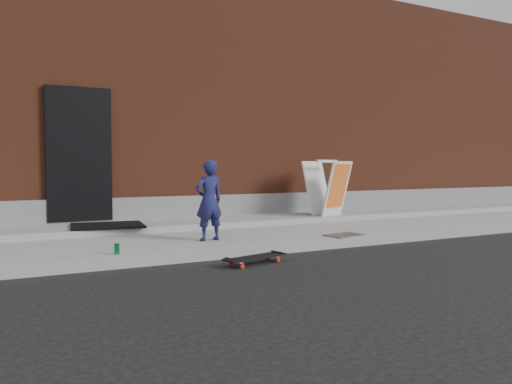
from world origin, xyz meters
TOP-DOWN VIEW (x-y plane):
  - ground at (0.00, 0.00)m, footprint 80.00×80.00m
  - sidewalk at (0.00, 1.50)m, footprint 20.00×3.00m
  - apron at (0.00, 2.40)m, footprint 20.00×1.20m
  - building at (-0.00, 6.99)m, footprint 20.00×8.10m
  - child at (-1.18, 0.68)m, footprint 0.44×0.32m
  - skateboard at (-1.03, -0.46)m, footprint 0.88×0.42m
  - pizza_sign at (1.85, 2.06)m, footprint 0.87×0.94m
  - soda_can at (-2.58, 0.16)m, footprint 0.09×0.09m
  - doormat at (-2.30, 2.18)m, footprint 1.20×1.01m
  - utility_plate at (0.82, 0.20)m, footprint 0.61×0.44m

SIDE VIEW (x-z plane):
  - ground at x=0.00m, z-range 0.00..0.00m
  - sidewalk at x=0.00m, z-range 0.00..0.15m
  - skateboard at x=-1.03m, z-range 0.03..0.13m
  - utility_plate at x=0.82m, z-range 0.15..0.17m
  - apron at x=0.00m, z-range 0.15..0.25m
  - soda_can at x=-2.58m, z-range 0.15..0.28m
  - doormat at x=-2.30m, z-range 0.25..0.28m
  - child at x=-1.18m, z-range 0.15..1.29m
  - pizza_sign at x=1.85m, z-range 0.25..1.33m
  - building at x=0.00m, z-range 0.00..5.00m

